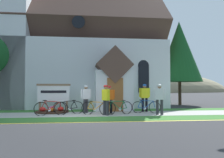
# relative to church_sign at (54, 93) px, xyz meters

# --- Properties ---
(ground) EXTENTS (140.00, 140.00, 0.00)m
(ground) POSITION_rel_church_sign_xyz_m (1.65, 0.99, -1.13)
(ground) COLOR #2B2B2D
(sidewalk_slab) EXTENTS (32.00, 2.32, 0.01)m
(sidewalk_slab) POSITION_rel_church_sign_xyz_m (1.44, -1.53, -1.12)
(sidewalk_slab) COLOR #A8A59E
(sidewalk_slab) RESTS_ON ground
(grass_verge) EXTENTS (32.00, 1.63, 0.01)m
(grass_verge) POSITION_rel_church_sign_xyz_m (1.44, -3.51, -1.12)
(grass_verge) COLOR #38722D
(grass_verge) RESTS_ON ground
(church_lawn) EXTENTS (24.00, 1.61, 0.01)m
(church_lawn) POSITION_rel_church_sign_xyz_m (1.44, 0.43, -1.12)
(church_lawn) COLOR #38722D
(church_lawn) RESTS_ON ground
(curb_paint_stripe) EXTENTS (28.00, 0.16, 0.01)m
(curb_paint_stripe) POSITION_rel_church_sign_xyz_m (1.44, -4.47, -1.12)
(curb_paint_stripe) COLOR yellow
(curb_paint_stripe) RESTS_ON ground
(church_building) EXTENTS (13.59, 10.17, 13.53)m
(church_building) POSITION_rel_church_sign_xyz_m (0.93, 5.08, 3.51)
(church_building) COLOR silver
(church_building) RESTS_ON ground
(church_sign) EXTENTS (2.05, 0.26, 1.72)m
(church_sign) POSITION_rel_church_sign_xyz_m (0.00, 0.00, 0.00)
(church_sign) COLOR #7F6047
(church_sign) RESTS_ON ground
(flower_bed) EXTENTS (1.93, 1.93, 0.34)m
(flower_bed) POSITION_rel_church_sign_xyz_m (-0.01, -0.50, -1.03)
(flower_bed) COLOR #382319
(flower_bed) RESTS_ON ground
(bicycle_orange) EXTENTS (1.68, 0.24, 0.80)m
(bicycle_orange) POSITION_rel_church_sign_xyz_m (5.53, -1.28, -0.76)
(bicycle_orange) COLOR black
(bicycle_orange) RESTS_ON ground
(bicycle_blue) EXTENTS (1.65, 0.70, 0.78)m
(bicycle_blue) POSITION_rel_church_sign_xyz_m (2.57, -1.89, -0.76)
(bicycle_blue) COLOR black
(bicycle_blue) RESTS_ON ground
(bicycle_silver) EXTENTS (1.75, 0.46, 0.85)m
(bicycle_silver) POSITION_rel_church_sign_xyz_m (0.15, -1.86, -0.74)
(bicycle_silver) COLOR black
(bicycle_silver) RESTS_ON ground
(bicycle_black) EXTENTS (1.72, 0.19, 0.80)m
(bicycle_black) POSITION_rel_church_sign_xyz_m (1.02, -1.23, -0.75)
(bicycle_black) COLOR black
(bicycle_black) RESTS_ON ground
(bicycle_red) EXTENTS (1.69, 0.64, 0.79)m
(bicycle_red) POSITION_rel_church_sign_xyz_m (3.81, -1.81, -0.75)
(bicycle_red) COLOR black
(bicycle_red) RESTS_ON ground
(cyclist_in_green_jersey) EXTENTS (0.62, 0.39, 1.63)m
(cyclist_in_green_jersey) POSITION_rel_church_sign_xyz_m (1.99, -0.90, -0.18)
(cyclist_in_green_jersey) COLOR #2D2D33
(cyclist_in_green_jersey) RESTS_ON ground
(cyclist_in_red_jersey) EXTENTS (0.56, 0.47, 1.67)m
(cyclist_in_red_jersey) POSITION_rel_church_sign_xyz_m (6.01, -2.27, -0.15)
(cyclist_in_red_jersey) COLOR #2D2D33
(cyclist_in_red_jersey) RESTS_ON ground
(cyclist_in_white_jersey) EXTENTS (0.41, 0.69, 1.63)m
(cyclist_in_white_jersey) POSITION_rel_church_sign_xyz_m (3.06, -2.24, -0.18)
(cyclist_in_white_jersey) COLOR #2D2D33
(cyclist_in_white_jersey) RESTS_ON ground
(cyclist_in_orange_jersey) EXTENTS (0.67, 0.29, 1.71)m
(cyclist_in_orange_jersey) POSITION_rel_church_sign_xyz_m (5.61, -0.63, -0.12)
(cyclist_in_orange_jersey) COLOR black
(cyclist_in_orange_jersey) RESTS_ON ground
(cyclist_in_blue_jersey) EXTENTS (0.63, 0.32, 1.59)m
(cyclist_in_blue_jersey) POSITION_rel_church_sign_xyz_m (3.33, -1.43, -0.20)
(cyclist_in_blue_jersey) COLOR black
(cyclist_in_blue_jersey) RESTS_ON ground
(roadside_conifer) EXTENTS (3.85, 3.85, 7.35)m
(roadside_conifer) POSITION_rel_church_sign_xyz_m (10.11, 4.54, 3.55)
(roadside_conifer) COLOR #3D2D1E
(roadside_conifer) RESTS_ON ground
(distant_hill) EXTENTS (81.23, 40.31, 16.86)m
(distant_hill) POSITION_rel_church_sign_xyz_m (13.75, 67.30, -1.13)
(distant_hill) COLOR #847A5B
(distant_hill) RESTS_ON ground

